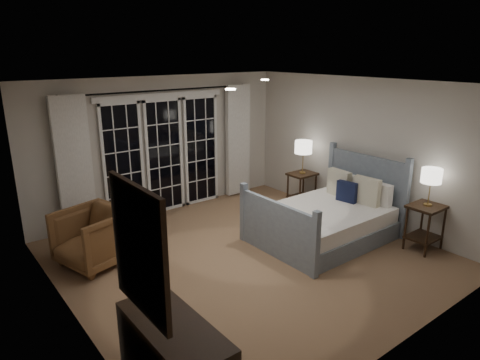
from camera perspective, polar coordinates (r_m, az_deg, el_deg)
floor at (r=6.42m, az=1.06°, el=-10.15°), size 5.00×5.00×0.00m
ceiling at (r=5.74m, az=1.20°, el=12.69°), size 5.00×5.00×0.00m
wall_left at (r=4.87m, az=-22.45°, el=-4.50°), size 0.02×5.00×2.50m
wall_right at (r=7.73m, az=15.71°, el=3.79°), size 0.02×5.00×2.50m
wall_back at (r=8.00m, az=-10.25°, el=4.57°), size 5.00×0.02×2.50m
wall_front at (r=4.42m, az=22.09°, el=-6.61°), size 5.00×0.02×2.50m
french_doors at (r=8.00m, az=-10.05°, el=3.41°), size 2.50×0.04×2.20m
curtain_rod at (r=7.76m, az=-10.29°, el=11.68°), size 3.50×0.03×0.03m
curtain_left at (r=7.31m, az=-21.23°, el=1.72°), size 0.55×0.10×2.25m
curtain_right at (r=8.79m, az=-0.28°, el=5.28°), size 0.55×0.10×2.25m
downlight_a at (r=6.71m, az=3.33°, el=13.19°), size 0.12×0.12×0.01m
downlight_b at (r=5.06m, az=-1.28°, el=12.01°), size 0.12×0.12×0.01m
bed at (r=7.04m, az=11.48°, el=-5.17°), size 2.12×1.52×1.23m
nightstand_left at (r=7.04m, az=23.50°, el=-4.93°), size 0.55×0.44×0.71m
nightstand_right at (r=8.35m, az=8.24°, el=-0.57°), size 0.51×0.41×0.67m
lamp_left at (r=6.83m, az=24.17°, el=0.46°), size 0.29×0.29×0.57m
lamp_right at (r=8.16m, az=8.46°, el=4.32°), size 0.33×0.33×0.63m
armchair at (r=6.40m, az=-18.96°, el=-7.24°), size 1.10×1.08×0.81m
mirror at (r=3.19m, az=-13.27°, el=-9.07°), size 0.05×0.85×1.00m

